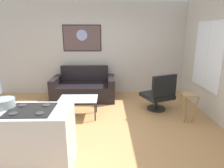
{
  "coord_description": "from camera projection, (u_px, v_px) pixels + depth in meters",
  "views": [
    {
      "loc": [
        0.23,
        -3.61,
        1.96
      ],
      "look_at": [
        0.33,
        0.9,
        0.7
      ],
      "focal_mm": 30.89,
      "sensor_mm": 36.0,
      "label": 1
    }
  ],
  "objects": [
    {
      "name": "window",
      "position": [
        207.0,
        56.0,
        4.55
      ],
      "size": [
        0.03,
        1.28,
        1.59
      ],
      "color": "silver"
    },
    {
      "name": "coffee_table",
      "position": [
        78.0,
        100.0,
        4.43
      ],
      "size": [
        0.87,
        0.56,
        0.45
      ],
      "color": "silver",
      "rests_on": "ground"
    },
    {
      "name": "ground",
      "position": [
        97.0,
        129.0,
        4.0
      ],
      "size": [
        6.4,
        6.4,
        0.04
      ],
      "primitive_type": "cube",
      "color": "#B4824F"
    },
    {
      "name": "back_wall",
      "position": [
        100.0,
        49.0,
        5.95
      ],
      "size": [
        6.4,
        0.05,
        2.8
      ],
      "primitive_type": "cube",
      "color": "#BBB4A9",
      "rests_on": "ground"
    },
    {
      "name": "wall_painting",
      "position": [
        82.0,
        38.0,
        5.81
      ],
      "size": [
        1.15,
        0.03,
        0.78
      ],
      "color": "black"
    },
    {
      "name": "kitchen_counter",
      "position": [
        13.0,
        140.0,
        2.72
      ],
      "size": [
        1.65,
        0.65,
        0.94
      ],
      "color": "silver",
      "rests_on": "ground"
    },
    {
      "name": "right_wall",
      "position": [
        224.0,
        58.0,
        3.96
      ],
      "size": [
        0.05,
        6.4,
        2.8
      ],
      "primitive_type": "cube",
      "color": "beige",
      "rests_on": "ground"
    },
    {
      "name": "couch",
      "position": [
        84.0,
        89.0,
        5.65
      ],
      "size": [
        1.79,
        0.93,
        0.93
      ],
      "color": "black",
      "rests_on": "ground"
    },
    {
      "name": "armchair",
      "position": [
        159.0,
        94.0,
        4.76
      ],
      "size": [
        0.86,
        0.84,
        0.95
      ],
      "color": "black",
      "rests_on": "ground"
    },
    {
      "name": "bar_stool",
      "position": [
        189.0,
        100.0,
        4.16
      ],
      "size": [
        0.37,
        0.36,
        0.64
      ],
      "color": "#9E7749",
      "rests_on": "ground"
    },
    {
      "name": "mixing_bowl",
      "position": [
        4.0,
        103.0,
        2.68
      ],
      "size": [
        0.29,
        0.29,
        0.13
      ],
      "color": "#8E989B",
      "rests_on": "kitchen_counter"
    }
  ]
}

